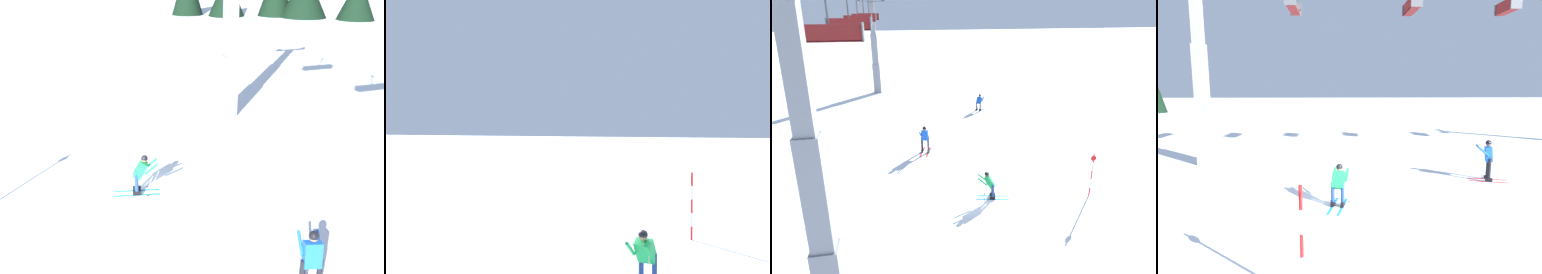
{
  "view_description": "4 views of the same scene",
  "coord_description": "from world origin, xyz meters",
  "views": [
    {
      "loc": [
        14.16,
        -2.37,
        7.75
      ],
      "look_at": [
        -0.32,
        2.65,
        1.81
      ],
      "focal_mm": 43.81,
      "sensor_mm": 36.0,
      "label": 1
    },
    {
      "loc": [
        -2.02,
        11.49,
        3.89
      ],
      "look_at": [
        0.46,
        3.89,
        3.68
      ],
      "focal_mm": 42.82,
      "sensor_mm": 36.0,
      "label": 2
    },
    {
      "loc": [
        -15.5,
        4.89,
        9.02
      ],
      "look_at": [
        -1.07,
        2.18,
        3.64
      ],
      "focal_mm": 33.63,
      "sensor_mm": 36.0,
      "label": 3
    },
    {
      "loc": [
        -0.26,
        -9.71,
        3.99
      ],
      "look_at": [
        0.29,
        2.85,
        2.05
      ],
      "focal_mm": 29.48,
      "sensor_mm": 36.0,
      "label": 4
    }
  ],
  "objects": [
    {
      "name": "chairlift_seat_fourth",
      "position": [
        13.69,
        7.02,
        8.18
      ],
      "size": [
        0.61,
        1.75,
        1.93
      ],
      "color": "black"
    },
    {
      "name": "skier_distant_downhill",
      "position": [
        15.43,
        -2.33,
        0.86
      ],
      "size": [
        1.62,
        1.46,
        1.62
      ],
      "color": "#198CCC",
      "rests_on": "ground_plane"
    },
    {
      "name": "chairlift_seat_middle",
      "position": [
        8.57,
        7.02,
        8.19
      ],
      "size": [
        0.61,
        1.68,
        1.91
      ],
      "color": "black"
    },
    {
      "name": "trail_marker_pole",
      "position": [
        -0.91,
        -4.28,
        1.23
      ],
      "size": [
        0.07,
        0.28,
        2.29
      ],
      "color": "red",
      "rests_on": "ground_plane"
    },
    {
      "name": "lift_tower_near",
      "position": [
        -7.19,
        7.02,
        4.16
      ],
      "size": [
        0.71,
        2.87,
        9.88
      ],
      "color": "gray",
      "rests_on": "ground_plane"
    },
    {
      "name": "skier_distant_uphill",
      "position": [
        6.3,
        3.36,
        1.06
      ],
      "size": [
        1.69,
        0.92,
        1.82
      ],
      "color": "red",
      "rests_on": "ground_plane"
    },
    {
      "name": "chairlift_seat_farthest",
      "position": [
        19.74,
        7.02,
        8.1
      ],
      "size": [
        0.61,
        1.83,
        2.01
      ],
      "color": "black"
    },
    {
      "name": "ground_plane",
      "position": [
        0.0,
        0.0,
        0.0
      ],
      "size": [
        260.0,
        260.0,
        0.0
      ],
      "primitive_type": "plane",
      "color": "white"
    },
    {
      "name": "skier_carving_main",
      "position": [
        -0.2,
        0.74,
        0.81
      ],
      "size": [
        0.89,
        1.67,
        1.55
      ],
      "color": "#198CCC",
      "rests_on": "ground_plane"
    },
    {
      "name": "chairlift_seat_second",
      "position": [
        3.56,
        7.02,
        8.16
      ],
      "size": [
        0.61,
        2.12,
        1.93
      ],
      "color": "black"
    },
    {
      "name": "lift_tower_far",
      "position": [
        24.51,
        7.02,
        4.12
      ],
      "size": [
        0.77,
        2.89,
        9.88
      ],
      "color": "gray",
      "rests_on": "ground_plane"
    },
    {
      "name": "chairlift_seat_nearest",
      "position": [
        -2.45,
        7.02,
        8.15
      ],
      "size": [
        0.61,
        2.24,
        1.93
      ],
      "color": "black"
    }
  ]
}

